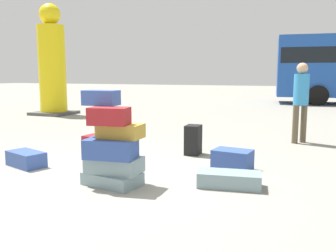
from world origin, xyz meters
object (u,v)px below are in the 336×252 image
(suitcase_navy_foreground_far, at_px, (232,160))
(person_tourist_with_camera, at_px, (301,96))
(suitcase_navy_right_side, at_px, (26,159))
(suitcase_tower, at_px, (112,147))
(suitcase_maroon_behind_tower, at_px, (98,142))
(yellow_dummy_statue, at_px, (52,66))
(suitcase_slate_left_side, at_px, (229,179))
(suitcase_black_white_trunk, at_px, (193,140))
(suitcase_black_upright_blue, at_px, (108,156))

(suitcase_navy_foreground_far, height_order, person_tourist_with_camera, person_tourist_with_camera)
(suitcase_navy_right_side, xyz_separation_m, person_tourist_with_camera, (3.84, 3.54, 0.85))
(suitcase_tower, height_order, suitcase_navy_foreground_far, suitcase_tower)
(suitcase_maroon_behind_tower, height_order, yellow_dummy_statue, yellow_dummy_statue)
(suitcase_maroon_behind_tower, bearing_deg, person_tourist_with_camera, 34.31)
(suitcase_navy_foreground_far, height_order, yellow_dummy_statue, yellow_dummy_statue)
(suitcase_slate_left_side, bearing_deg, suitcase_black_white_trunk, 113.47)
(suitcase_tower, height_order, suitcase_maroon_behind_tower, suitcase_tower)
(person_tourist_with_camera, bearing_deg, suitcase_maroon_behind_tower, -18.01)
(suitcase_black_upright_blue, relative_size, person_tourist_with_camera, 0.35)
(suitcase_tower, distance_m, yellow_dummy_statue, 8.84)
(suitcase_black_white_trunk, bearing_deg, suitcase_slate_left_side, -60.73)
(suitcase_slate_left_side, distance_m, suitcase_black_white_trunk, 1.89)
(suitcase_maroon_behind_tower, bearing_deg, suitcase_slate_left_side, -21.60)
(suitcase_slate_left_side, relative_size, suitcase_maroon_behind_tower, 1.55)
(suitcase_navy_foreground_far, bearing_deg, suitcase_tower, -126.51)
(suitcase_slate_left_side, xyz_separation_m, suitcase_black_white_trunk, (-0.98, 1.61, 0.16))
(suitcase_black_white_trunk, distance_m, yellow_dummy_statue, 7.88)
(suitcase_maroon_behind_tower, distance_m, suitcase_black_upright_blue, 1.40)
(suitcase_tower, relative_size, suitcase_navy_right_side, 1.90)
(suitcase_tower, height_order, person_tourist_with_camera, person_tourist_with_camera)
(person_tourist_with_camera, bearing_deg, suitcase_tower, 15.07)
(suitcase_tower, bearing_deg, suitcase_navy_right_side, 168.81)
(suitcase_black_white_trunk, distance_m, suitcase_black_upright_blue, 1.57)
(suitcase_black_white_trunk, relative_size, suitcase_navy_right_side, 0.82)
(suitcase_tower, height_order, yellow_dummy_statue, yellow_dummy_statue)
(suitcase_navy_right_side, relative_size, yellow_dummy_statue, 0.17)
(suitcase_black_white_trunk, relative_size, suitcase_maroon_behind_tower, 1.03)
(suitcase_navy_right_side, relative_size, suitcase_black_upright_blue, 1.10)
(suitcase_black_white_trunk, distance_m, person_tourist_with_camera, 2.59)
(person_tourist_with_camera, relative_size, yellow_dummy_statue, 0.43)
(suitcase_navy_right_side, xyz_separation_m, suitcase_navy_foreground_far, (2.99, 0.95, 0.03))
(suitcase_maroon_behind_tower, relative_size, person_tourist_with_camera, 0.31)
(suitcase_maroon_behind_tower, bearing_deg, yellow_dummy_statue, 142.04)
(suitcase_maroon_behind_tower, distance_m, suitcase_navy_foreground_far, 2.82)
(suitcase_navy_right_side, bearing_deg, suitcase_black_white_trunk, 57.22)
(suitcase_maroon_behind_tower, distance_m, yellow_dummy_statue, 6.53)
(suitcase_navy_foreground_far, distance_m, suitcase_black_upright_blue, 1.91)
(suitcase_black_upright_blue, height_order, yellow_dummy_statue, yellow_dummy_statue)
(suitcase_black_white_trunk, bearing_deg, person_tourist_with_camera, 44.88)
(suitcase_tower, relative_size, suitcase_maroon_behind_tower, 2.38)
(suitcase_tower, xyz_separation_m, suitcase_maroon_behind_tower, (-1.45, 1.96, -0.37))
(suitcase_slate_left_side, distance_m, person_tourist_with_camera, 3.61)
(suitcase_tower, bearing_deg, suitcase_maroon_behind_tower, 126.54)
(suitcase_maroon_behind_tower, xyz_separation_m, yellow_dummy_statue, (-4.54, 4.42, 1.55))
(suitcase_tower, distance_m, suitcase_navy_foreground_far, 1.85)
(suitcase_slate_left_side, xyz_separation_m, yellow_dummy_statue, (-7.41, 5.94, 1.57))
(suitcase_tower, height_order, suitcase_black_white_trunk, suitcase_tower)
(suitcase_slate_left_side, distance_m, suitcase_navy_right_side, 3.12)
(suitcase_navy_right_side, bearing_deg, suitcase_slate_left_side, 20.48)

